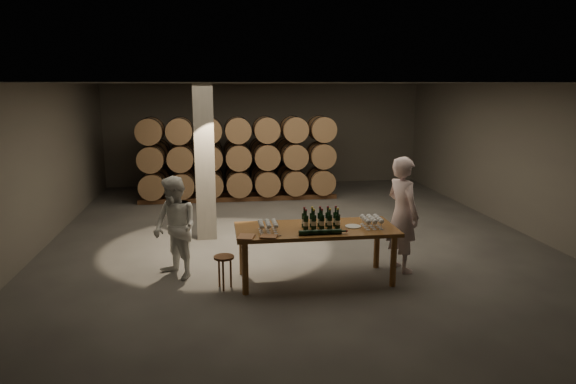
{
  "coord_description": "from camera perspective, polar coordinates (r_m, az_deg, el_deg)",
  "views": [
    {
      "loc": [
        -1.57,
        -10.38,
        3.18
      ],
      "look_at": [
        -0.19,
        -0.61,
        1.1
      ],
      "focal_mm": 32.0,
      "sensor_mm": 36.0,
      "label": 1
    }
  ],
  "objects": [
    {
      "name": "room",
      "position": [
        10.7,
        -9.21,
        3.26
      ],
      "size": [
        12.0,
        12.0,
        12.0
      ],
      "color": "#4A4745",
      "rests_on": "ground"
    },
    {
      "name": "tasting_table",
      "position": [
        8.38,
        3.1,
        -4.65
      ],
      "size": [
        2.6,
        1.1,
        0.9
      ],
      "color": "brown",
      "rests_on": "ground"
    },
    {
      "name": "barrel_stack_back",
      "position": [
        15.76,
        -7.18,
        3.23
      ],
      "size": [
        4.7,
        0.95,
        1.57
      ],
      "color": "brown",
      "rests_on": "ground"
    },
    {
      "name": "barrel_stack_front",
      "position": [
        14.33,
        -5.55,
        3.9
      ],
      "size": [
        5.48,
        0.95,
        2.31
      ],
      "color": "brown",
      "rests_on": "ground"
    },
    {
      "name": "bottle_cluster",
      "position": [
        8.3,
        3.67,
        -3.2
      ],
      "size": [
        0.6,
        0.23,
        0.34
      ],
      "color": "black",
      "rests_on": "tasting_table"
    },
    {
      "name": "lying_bottles",
      "position": [
        7.96,
        3.67,
        -4.46
      ],
      "size": [
        0.77,
        0.08,
        0.08
      ],
      "color": "black",
      "rests_on": "tasting_table"
    },
    {
      "name": "glass_cluster_left",
      "position": [
        8.11,
        -2.25,
        -3.57
      ],
      "size": [
        0.3,
        0.41,
        0.16
      ],
      "color": "silver",
      "rests_on": "tasting_table"
    },
    {
      "name": "glass_cluster_right",
      "position": [
        8.46,
        9.29,
        -3.01
      ],
      "size": [
        0.31,
        0.42,
        0.17
      ],
      "color": "silver",
      "rests_on": "tasting_table"
    },
    {
      "name": "plate",
      "position": [
        8.45,
        7.24,
        -3.81
      ],
      "size": [
        0.26,
        0.26,
        0.01
      ],
      "primitive_type": "cylinder",
      "color": "silver",
      "rests_on": "tasting_table"
    },
    {
      "name": "notebook_near",
      "position": [
        7.8,
        -2.16,
        -4.99
      ],
      "size": [
        0.29,
        0.26,
        0.03
      ],
      "primitive_type": "cube",
      "rotation": [
        0.0,
        0.0,
        -0.29
      ],
      "color": "brown",
      "rests_on": "tasting_table"
    },
    {
      "name": "notebook_corner",
      "position": [
        7.82,
        -4.68,
        -5.0
      ],
      "size": [
        0.3,
        0.35,
        0.03
      ],
      "primitive_type": "cube",
      "rotation": [
        0.0,
        0.0,
        -0.25
      ],
      "color": "brown",
      "rests_on": "tasting_table"
    },
    {
      "name": "pen",
      "position": [
        7.86,
        -1.29,
        -4.93
      ],
      "size": [
        0.15,
        0.05,
        0.01
      ],
      "primitive_type": "cylinder",
      "rotation": [
        0.0,
        1.57,
        0.24
      ],
      "color": "black",
      "rests_on": "tasting_table"
    },
    {
      "name": "stool",
      "position": [
        8.2,
        -7.12,
        -7.72
      ],
      "size": [
        0.32,
        0.32,
        0.54
      ],
      "rotation": [
        0.0,
        0.0,
        -0.19
      ],
      "color": "brown",
      "rests_on": "ground"
    },
    {
      "name": "person_man",
      "position": [
        9.0,
        12.59,
        -2.43
      ],
      "size": [
        0.68,
        0.84,
        2.0
      ],
      "primitive_type": "imported",
      "rotation": [
        0.0,
        0.0,
        1.88
      ],
      "color": "#F7D6DA",
      "rests_on": "ground"
    },
    {
      "name": "person_woman",
      "position": [
        8.68,
        -12.42,
        -3.92
      ],
      "size": [
        1.02,
        1.05,
        1.71
      ],
      "primitive_type": "imported",
      "rotation": [
        0.0,
        0.0,
        -0.91
      ],
      "color": "white",
      "rests_on": "ground"
    }
  ]
}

